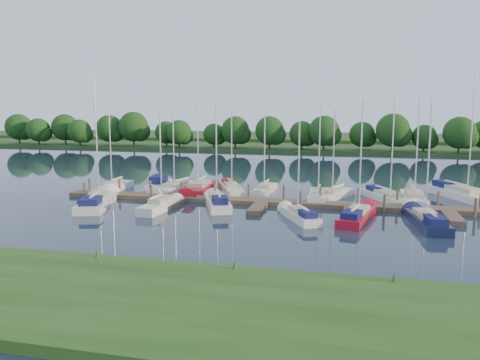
% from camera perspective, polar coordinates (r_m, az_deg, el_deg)
% --- Properties ---
extents(ground, '(260.00, 260.00, 0.00)m').
position_cam_1_polar(ground, '(36.50, 0.57, -5.38)').
color(ground, '#1A2735').
rests_on(ground, ground).
extents(near_bank, '(90.00, 10.00, 0.50)m').
position_cam_1_polar(near_bank, '(21.89, -9.14, -14.59)').
color(near_bank, '#1F4513').
rests_on(near_bank, ground).
extents(dock, '(40.00, 6.00, 0.40)m').
position_cam_1_polar(dock, '(43.43, 2.73, -2.85)').
color(dock, '#4C3F2B').
rests_on(dock, ground).
extents(mooring_pilings, '(38.24, 2.84, 2.00)m').
position_cam_1_polar(mooring_pilings, '(44.44, 3.01, -2.06)').
color(mooring_pilings, '#473D33').
rests_on(mooring_pilings, ground).
extents(far_shore, '(180.00, 30.00, 0.60)m').
position_cam_1_polar(far_shore, '(110.13, 9.35, 4.08)').
color(far_shore, '#28451A').
rests_on(far_shore, ground).
extents(distant_hill, '(220.00, 40.00, 1.40)m').
position_cam_1_polar(distant_hill, '(134.99, 10.14, 5.05)').
color(distant_hill, '#325424').
rests_on(distant_hill, ground).
extents(treeline, '(145.27, 9.85, 8.16)m').
position_cam_1_polar(treeline, '(97.01, 10.32, 5.66)').
color(treeline, '#38281C').
rests_on(treeline, ground).
extents(sailboat_n_0, '(2.28, 7.78, 9.89)m').
position_cam_1_polar(sailboat_n_0, '(52.86, -15.22, -1.00)').
color(sailboat_n_0, white).
rests_on(sailboat_n_0, ground).
extents(motorboat, '(2.72, 6.56, 1.88)m').
position_cam_1_polar(motorboat, '(53.11, -9.93, -0.67)').
color(motorboat, white).
rests_on(motorboat, ground).
extents(sailboat_n_2, '(3.23, 7.98, 10.05)m').
position_cam_1_polar(sailboat_n_2, '(51.18, -7.85, -1.08)').
color(sailboat_n_2, white).
rests_on(sailboat_n_2, ground).
extents(sailboat_n_3, '(2.65, 9.39, 11.91)m').
position_cam_1_polar(sailboat_n_3, '(50.33, -5.00, -1.19)').
color(sailboat_n_3, '#AC0F22').
rests_on(sailboat_n_3, ground).
extents(sailboat_n_4, '(4.15, 7.17, 9.31)m').
position_cam_1_polar(sailboat_n_4, '(50.57, -1.09, -1.07)').
color(sailboat_n_4, white).
rests_on(sailboat_n_4, ground).
extents(sailboat_n_5, '(1.73, 6.69, 8.65)m').
position_cam_1_polar(sailboat_n_5, '(49.75, 3.03, -1.29)').
color(sailboat_n_5, white).
rests_on(sailboat_n_5, ground).
extents(sailboat_n_6, '(1.86, 7.43, 9.46)m').
position_cam_1_polar(sailboat_n_6, '(46.93, 9.52, -2.01)').
color(sailboat_n_6, white).
rests_on(sailboat_n_6, ground).
extents(sailboat_n_7, '(4.11, 6.96, 9.10)m').
position_cam_1_polar(sailboat_n_7, '(47.77, 11.32, -1.87)').
color(sailboat_n_7, white).
rests_on(sailboat_n_7, ground).
extents(sailboat_n_8, '(4.86, 8.00, 10.38)m').
position_cam_1_polar(sailboat_n_8, '(47.63, 17.59, -2.09)').
color(sailboat_n_8, white).
rests_on(sailboat_n_8, ground).
extents(sailboat_n_9, '(2.11, 8.25, 10.67)m').
position_cam_1_polar(sailboat_n_9, '(46.92, 20.42, -2.42)').
color(sailboat_n_9, white).
rests_on(sailboat_n_9, ground).
extents(sailboat_n_10, '(5.94, 9.84, 12.79)m').
position_cam_1_polar(sailboat_n_10, '(51.44, 25.60, -1.74)').
color(sailboat_n_10, white).
rests_on(sailboat_n_10, ground).
extents(sailboat_s_0, '(4.54, 9.59, 12.06)m').
position_cam_1_polar(sailboat_s_0, '(45.29, -16.89, -2.58)').
color(sailboat_s_0, white).
rests_on(sailboat_s_0, ground).
extents(sailboat_s_1, '(1.91, 6.67, 8.79)m').
position_cam_1_polar(sailboat_s_1, '(42.00, -9.66, -3.24)').
color(sailboat_s_1, white).
rests_on(sailboat_s_1, ground).
extents(sailboat_s_2, '(4.19, 7.58, 9.97)m').
position_cam_1_polar(sailboat_s_2, '(42.80, -2.79, -2.83)').
color(sailboat_s_2, white).
rests_on(sailboat_s_2, ground).
extents(sailboat_s_3, '(3.93, 6.18, 8.27)m').
position_cam_1_polar(sailboat_s_3, '(38.12, 7.26, -4.36)').
color(sailboat_s_3, white).
rests_on(sailboat_s_3, ground).
extents(sailboat_s_4, '(3.28, 7.86, 9.91)m').
position_cam_1_polar(sailboat_s_4, '(38.94, 14.13, -4.28)').
color(sailboat_s_4, '#AC0F22').
rests_on(sailboat_s_4, ground).
extents(sailboat_s_5, '(2.71, 7.93, 10.05)m').
position_cam_1_polar(sailboat_s_5, '(38.71, 21.78, -4.71)').
color(sailboat_s_5, '#101737').
rests_on(sailboat_s_5, ground).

